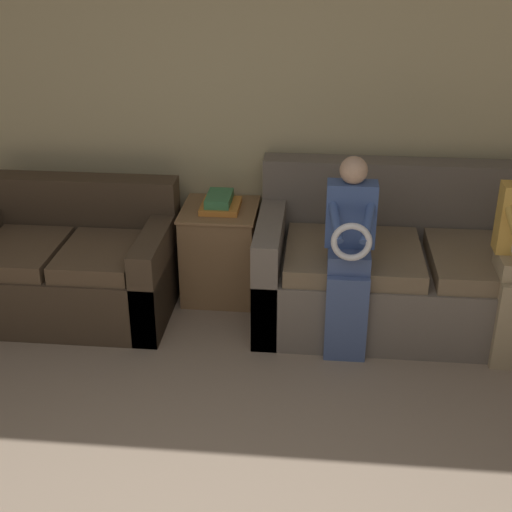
# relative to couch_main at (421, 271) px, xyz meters

# --- Properties ---
(wall_back) EXTENTS (7.28, 0.06, 2.55)m
(wall_back) POSITION_rel_couch_main_xyz_m (-1.11, 0.51, 0.94)
(wall_back) COLOR #C6B789
(wall_back) RESTS_ON ground_plane
(couch_main) EXTENTS (2.12, 0.99, 0.97)m
(couch_main) POSITION_rel_couch_main_xyz_m (0.00, 0.00, 0.00)
(couch_main) COLOR #70665B
(couch_main) RESTS_ON ground_plane
(couch_side) EXTENTS (1.36, 0.89, 0.83)m
(couch_side) POSITION_rel_couch_main_xyz_m (-2.32, -0.10, -0.03)
(couch_side) COLOR #473828
(couch_side) RESTS_ON ground_plane
(child_left_seated) EXTENTS (0.30, 0.37, 1.20)m
(child_left_seated) POSITION_rel_couch_main_xyz_m (-0.49, -0.43, 0.32)
(child_left_seated) COLOR #475B8E
(child_left_seated) RESTS_ON ground_plane
(side_shelf) EXTENTS (0.51, 0.54, 0.65)m
(side_shelf) POSITION_rel_couch_main_xyz_m (-1.35, 0.19, -0.01)
(side_shelf) COLOR olive
(side_shelf) RESTS_ON ground_plane
(book_stack) EXTENTS (0.26, 0.30, 0.10)m
(book_stack) POSITION_rel_couch_main_xyz_m (-1.34, 0.20, 0.35)
(book_stack) COLOR orange
(book_stack) RESTS_ON side_shelf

